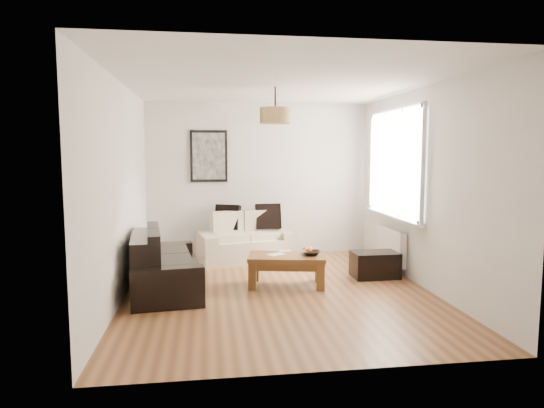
{
  "coord_description": "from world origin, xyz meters",
  "views": [
    {
      "loc": [
        -0.88,
        -5.73,
        1.74
      ],
      "look_at": [
        0.0,
        0.6,
        1.05
      ],
      "focal_mm": 30.76,
      "sensor_mm": 36.0,
      "label": 1
    }
  ],
  "objects": [
    {
      "name": "radiator",
      "position": [
        1.82,
        0.8,
        0.38
      ],
      "size": [
        0.1,
        0.9,
        0.52
      ],
      "primitive_type": "cube",
      "color": "white",
      "rests_on": "wall_right"
    },
    {
      "name": "ottoman",
      "position": [
        1.45,
        0.46,
        0.18
      ],
      "size": [
        0.64,
        0.41,
        0.36
      ],
      "primitive_type": "cube",
      "rotation": [
        0.0,
        0.0,
        0.01
      ],
      "color": "black",
      "rests_on": "floor"
    },
    {
      "name": "orange_b",
      "position": [
        0.48,
        0.32,
        0.45
      ],
      "size": [
        0.11,
        0.11,
        0.09
      ],
      "primitive_type": "sphere",
      "rotation": [
        0.0,
        0.0,
        0.34
      ],
      "color": "orange",
      "rests_on": "fruit_bowl"
    },
    {
      "name": "orange_a",
      "position": [
        0.47,
        0.29,
        0.45
      ],
      "size": [
        0.09,
        0.09,
        0.08
      ],
      "primitive_type": "sphere",
      "rotation": [
        0.0,
        0.0,
        -0.24
      ],
      "color": "#FF5015",
      "rests_on": "fruit_bowl"
    },
    {
      "name": "coffee_table",
      "position": [
        0.14,
        0.22,
        0.21
      ],
      "size": [
        1.09,
        0.72,
        0.41
      ],
      "primitive_type": null,
      "rotation": [
        0.0,
        0.0,
        -0.18
      ],
      "color": "brown",
      "rests_on": "floor"
    },
    {
      "name": "loveseat_cream",
      "position": [
        -0.27,
        1.78,
        0.37
      ],
      "size": [
        1.63,
        1.1,
        0.74
      ],
      "primitive_type": null,
      "rotation": [
        0.0,
        0.0,
        0.2
      ],
      "color": "beige",
      "rests_on": "floor"
    },
    {
      "name": "floor",
      "position": [
        0.0,
        0.0,
        0.0
      ],
      "size": [
        4.5,
        4.5,
        0.0
      ],
      "primitive_type": "plane",
      "color": "brown",
      "rests_on": "ground"
    },
    {
      "name": "sofa_leather",
      "position": [
        -1.43,
        0.23,
        0.36
      ],
      "size": [
        1.02,
        1.77,
        0.73
      ],
      "primitive_type": null,
      "rotation": [
        0.0,
        0.0,
        1.69
      ],
      "color": "black",
      "rests_on": "floor"
    },
    {
      "name": "cushion_left",
      "position": [
        -0.56,
        1.96,
        0.69
      ],
      "size": [
        0.43,
        0.28,
        0.41
      ],
      "primitive_type": "cube",
      "rotation": [
        0.0,
        0.0,
        -0.42
      ],
      "color": "black",
      "rests_on": "loveseat_cream"
    },
    {
      "name": "papers",
      "position": [
        0.01,
        0.27,
        0.41
      ],
      "size": [
        0.27,
        0.24,
        0.01
      ],
      "primitive_type": "cube",
      "rotation": [
        0.0,
        0.0,
        0.5
      ],
      "color": "beige",
      "rests_on": "coffee_table"
    },
    {
      "name": "fruit_bowl",
      "position": [
        0.47,
        0.17,
        0.44
      ],
      "size": [
        0.28,
        0.28,
        0.06
      ],
      "primitive_type": "imported",
      "rotation": [
        0.0,
        0.0,
        -0.17
      ],
      "color": "black",
      "rests_on": "coffee_table"
    },
    {
      "name": "pendant_shade",
      "position": [
        0.0,
        0.3,
        2.23
      ],
      "size": [
        0.4,
        0.4,
        0.2
      ],
      "primitive_type": "cylinder",
      "color": "tan",
      "rests_on": "ceiling"
    },
    {
      "name": "wall_back",
      "position": [
        0.0,
        2.25,
        1.3
      ],
      "size": [
        3.8,
        0.04,
        2.6
      ],
      "primitive_type": null,
      "color": "silver",
      "rests_on": "floor"
    },
    {
      "name": "orange_c",
      "position": [
        0.42,
        0.32,
        0.45
      ],
      "size": [
        0.09,
        0.09,
        0.09
      ],
      "primitive_type": "sphere",
      "rotation": [
        0.0,
        0.0,
        0.0
      ],
      "color": "orange",
      "rests_on": "fruit_bowl"
    },
    {
      "name": "cushion_right",
      "position": [
        0.12,
        1.96,
        0.69
      ],
      "size": [
        0.42,
        0.14,
        0.42
      ],
      "primitive_type": "cube",
      "rotation": [
        0.0,
        0.0,
        0.03
      ],
      "color": "black",
      "rests_on": "loveseat_cream"
    },
    {
      "name": "window_bay",
      "position": [
        1.86,
        0.8,
        1.6
      ],
      "size": [
        0.14,
        1.9,
        1.6
      ],
      "primitive_type": null,
      "color": "white",
      "rests_on": "wall_right"
    },
    {
      "name": "wall_right",
      "position": [
        1.9,
        0.0,
        1.3
      ],
      "size": [
        0.04,
        4.5,
        2.6
      ],
      "primitive_type": null,
      "color": "silver",
      "rests_on": "floor"
    },
    {
      "name": "poster",
      "position": [
        -0.85,
        2.22,
        1.7
      ],
      "size": [
        0.62,
        0.04,
        0.87
      ],
      "primitive_type": null,
      "color": "black",
      "rests_on": "wall_back"
    },
    {
      "name": "wall_front",
      "position": [
        0.0,
        -2.25,
        1.3
      ],
      "size": [
        3.8,
        0.04,
        2.6
      ],
      "primitive_type": null,
      "color": "silver",
      "rests_on": "floor"
    },
    {
      "name": "wall_left",
      "position": [
        -1.9,
        0.0,
        1.3
      ],
      "size": [
        0.04,
        4.5,
        2.6
      ],
      "primitive_type": null,
      "color": "silver",
      "rests_on": "floor"
    },
    {
      "name": "ceiling",
      "position": [
        0.0,
        0.0,
        2.6
      ],
      "size": [
        3.8,
        4.5,
        0.0
      ],
      "primitive_type": null,
      "color": "white",
      "rests_on": "floor"
    }
  ]
}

